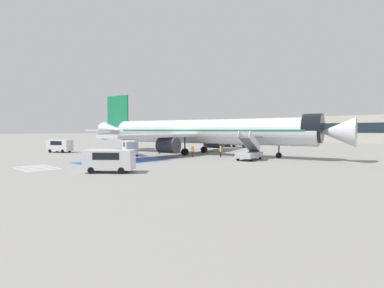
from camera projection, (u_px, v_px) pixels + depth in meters
name	position (u px, v px, depth m)	size (l,w,h in m)	color
ground_plane	(213.00, 155.00, 49.57)	(600.00, 600.00, 0.00)	gray
apron_leadline_yellow	(204.00, 154.00, 50.01)	(0.20, 79.98, 0.01)	gold
apron_stand_patch_blue	(123.00, 161.00, 39.14)	(6.26, 11.54, 0.01)	#2856A8
apron_walkway_bar_0	(29.00, 166.00, 34.04)	(0.44, 3.60, 0.01)	silver
apron_walkway_bar_1	(33.00, 167.00, 33.19)	(0.44, 3.60, 0.01)	silver
apron_walkway_bar_2	(36.00, 168.00, 32.33)	(0.44, 3.60, 0.01)	silver
apron_walkway_bar_3	(40.00, 169.00, 31.48)	(0.44, 3.60, 0.01)	silver
apron_walkway_bar_4	(44.00, 170.00, 30.63)	(0.44, 3.60, 0.01)	silver
airliner	(200.00, 132.00, 50.16)	(46.03, 33.92, 10.96)	silver
boarding_stairs_forward	(249.00, 153.00, 40.84)	(3.22, 5.53, 4.01)	#ADB2BA
fuel_tanker	(234.00, 140.00, 70.87)	(9.40, 3.50, 3.35)	#38383D
service_van_0	(60.00, 145.00, 54.15)	(4.79, 3.74, 2.30)	silver
service_van_1	(109.00, 159.00, 28.88)	(4.82, 4.66, 2.19)	silver
service_van_2	(130.00, 147.00, 47.86)	(5.31, 3.67, 2.34)	silver
ground_crew_0	(192.00, 151.00, 45.17)	(0.48, 0.36, 1.68)	#2D2D33
ground_crew_1	(159.00, 148.00, 51.36)	(0.47, 0.46, 1.72)	#2D2D33
ground_crew_2	(221.00, 151.00, 45.00)	(0.40, 0.49, 1.66)	#191E38
traffic_cone_0	(105.00, 151.00, 55.43)	(0.48, 0.48, 0.53)	orange
terminal_building	(383.00, 129.00, 92.32)	(78.19, 12.10, 8.60)	#B2AD9E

